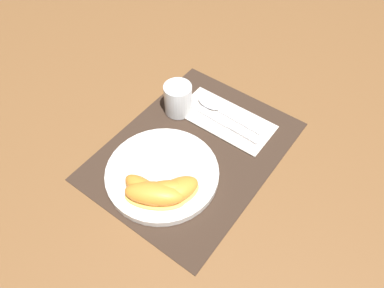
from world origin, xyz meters
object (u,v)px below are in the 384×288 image
spoon (217,108)px  citrus_wedge_0 (143,189)px  knife (224,122)px  citrus_wedge_3 (176,191)px  juice_glass (178,100)px  plate (162,173)px  citrus_wedge_1 (155,194)px  citrus_wedge_2 (164,191)px  fork (159,165)px

spoon → citrus_wedge_0: 0.30m
knife → citrus_wedge_3: (-0.23, -0.04, 0.03)m
juice_glass → citrus_wedge_3: size_ratio=0.67×
plate → citrus_wedge_3: bearing=-115.5°
citrus_wedge_0 → citrus_wedge_1: citrus_wedge_1 is taller
juice_glass → spoon: bearing=-53.3°
citrus_wedge_2 → juice_glass: bearing=31.9°
plate → fork: (0.01, 0.01, 0.01)m
plate → juice_glass: (0.18, 0.09, 0.03)m
citrus_wedge_0 → citrus_wedge_1: bearing=-83.9°
fork → juice_glass: bearing=25.3°
spoon → citrus_wedge_2: (-0.27, -0.06, 0.02)m
plate → fork: bearing=59.2°
plate → citrus_wedge_0: size_ratio=2.52×
citrus_wedge_1 → spoon: bearing=9.3°
citrus_wedge_1 → citrus_wedge_3: size_ratio=1.16×
knife → citrus_wedge_1: bearing=-178.1°
knife → spoon: 0.05m
plate → citrus_wedge_3: (-0.03, -0.06, 0.02)m
citrus_wedge_0 → spoon: bearing=4.0°
juice_glass → knife: size_ratio=0.37×
spoon → fork: size_ratio=1.17×
juice_glass → citrus_wedge_1: size_ratio=0.57×
plate → knife: plate is taller
fork → plate: bearing=-120.8°
juice_glass → citrus_wedge_2: (-0.22, -0.14, -0.00)m
citrus_wedge_1 → juice_glass: bearing=28.0°
spoon → fork: fork is taller
citrus_wedge_0 → juice_glass: bearing=22.3°
juice_glass → fork: bearing=-154.7°
citrus_wedge_1 → knife: bearing=1.9°
plate → citrus_wedge_1: citrus_wedge_1 is taller
citrus_wedge_2 → citrus_wedge_3: size_ratio=1.00×
citrus_wedge_0 → knife: bearing=-4.0°
knife → citrus_wedge_1: size_ratio=1.54×
plate → citrus_wedge_2: 0.06m
spoon → citrus_wedge_0: size_ratio=1.92×
juice_glass → citrus_wedge_2: 0.26m
plate → knife: bearing=-6.5°
plate → juice_glass: 0.20m
citrus_wedge_1 → citrus_wedge_0: bearing=96.1°
plate → citrus_wedge_3: size_ratio=2.08×
citrus_wedge_0 → citrus_wedge_2: (0.02, -0.04, 0.00)m
juice_glass → citrus_wedge_0: juice_glass is taller
plate → citrus_wedge_2: (-0.04, -0.04, 0.02)m
citrus_wedge_3 → juice_glass: bearing=36.9°
plate → fork: size_ratio=1.54×
citrus_wedge_1 → citrus_wedge_2: citrus_wedge_1 is taller
citrus_wedge_0 → citrus_wedge_1: (0.00, -0.03, 0.00)m
spoon → plate: bearing=-176.1°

